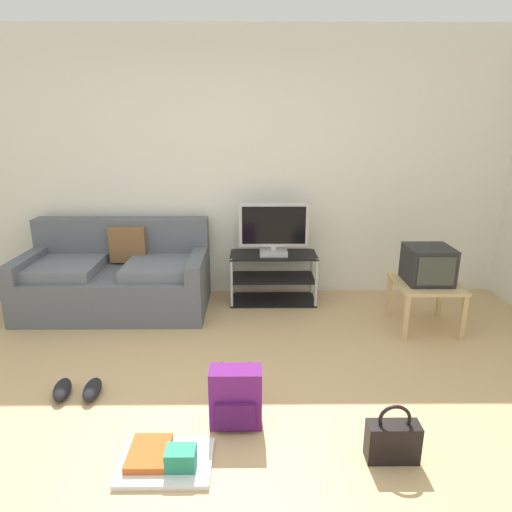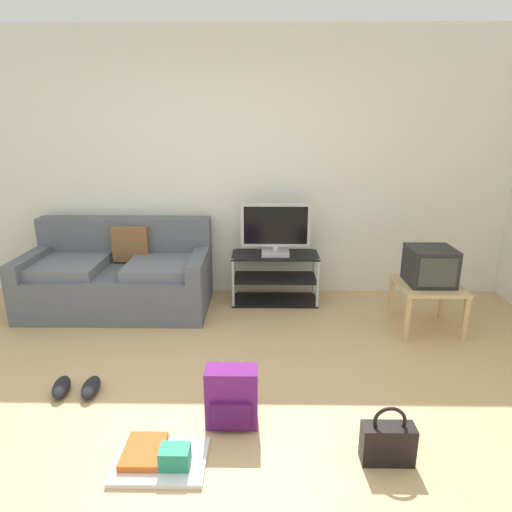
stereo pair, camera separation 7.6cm
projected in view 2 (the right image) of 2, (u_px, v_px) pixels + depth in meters
name	position (u px, v px, depth m)	size (l,w,h in m)	color
ground_plane	(190.00, 437.00, 2.67)	(9.00, 9.80, 0.02)	tan
wall_back	(221.00, 167.00, 4.62)	(9.00, 0.10, 2.70)	silver
couch	(120.00, 276.00, 4.45)	(1.77, 0.91, 0.85)	#565B66
tv_stand	(275.00, 278.00, 4.60)	(0.87, 0.40, 0.51)	black
flat_tv	(276.00, 230.00, 4.43)	(0.69, 0.22, 0.52)	#B2B2B7
side_table	(428.00, 291.00, 3.94)	(0.55, 0.55, 0.43)	tan
crt_tv	(430.00, 266.00, 3.89)	(0.38, 0.38, 0.32)	#232326
backpack	(232.00, 397.00, 2.72)	(0.32, 0.23, 0.38)	#661E70
handbag	(388.00, 442.00, 2.43)	(0.29, 0.12, 0.35)	black
sneakers_pair	(76.00, 387.00, 3.07)	(0.36, 0.28, 0.09)	black
floor_tray	(159.00, 458.00, 2.44)	(0.50, 0.36, 0.14)	silver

